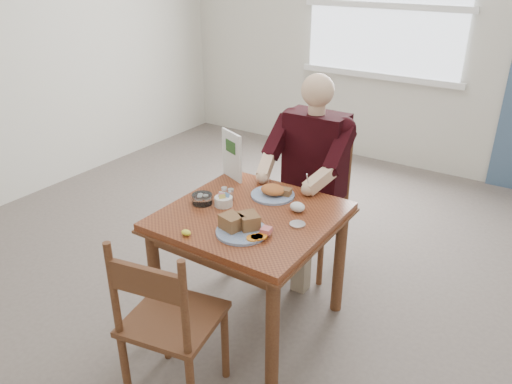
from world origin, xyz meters
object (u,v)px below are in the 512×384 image
Objects in this scene: near_plate at (242,226)px; far_plate at (274,192)px; table at (251,230)px; diner at (310,163)px; chair_far at (314,203)px; chair_near at (168,322)px.

far_plate is (-0.08, 0.45, -0.01)m from near_plate.
near_plate is at bearing -67.70° from table.
chair_far is at bearing 90.01° from diner.
chair_near reaches higher than table.
chair_near is 1.45m from diner.
table is at bearing 112.30° from near_plate.
table is 0.29m from far_plate.
near_plate is at bearing -79.46° from far_plate.
chair_near is at bearing -98.35° from near_plate.
chair_near is 0.60m from near_plate.
chair_far is 1.50m from chair_near.
near_plate is at bearing -85.33° from chair_far.
chair_near reaches higher than near_plate.
chair_far reaches higher than far_plate.
far_plate is at bearing -90.31° from diner.
near_plate is at bearing -84.87° from diner.
table is 0.66× the size of diner.
chair_far is 2.70× the size of near_plate.
chair_far is 1.00× the size of chair_near.
far_plate is (-0.00, 0.25, 0.14)m from table.
chair_near is (0.01, -0.71, -0.16)m from table.
far_plate is at bearing 90.55° from table.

